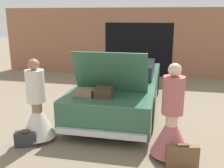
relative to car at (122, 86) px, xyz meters
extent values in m
plane|color=#7F705B|center=(0.00, -0.01, -0.58)|extent=(40.00, 40.00, 0.00)
cube|color=#9E664C|center=(0.00, 4.04, 0.82)|extent=(12.00, 0.12, 2.80)
cube|color=black|center=(0.00, 3.96, 0.52)|extent=(2.80, 0.02, 2.20)
cube|color=#336047|center=(0.00, -0.01, -0.07)|extent=(1.91, 4.76, 0.66)
cube|color=#1E2328|center=(0.00, 0.27, 0.46)|extent=(1.68, 1.52, 0.39)
cylinder|color=black|center=(-0.89, 1.47, -0.20)|extent=(0.18, 0.76, 0.76)
cylinder|color=black|center=(0.89, 1.47, -0.20)|extent=(0.18, 0.76, 0.76)
cylinder|color=black|center=(-0.89, -1.44, -0.20)|extent=(0.18, 0.76, 0.76)
cylinder|color=black|center=(0.89, -1.44, -0.20)|extent=(0.18, 0.76, 0.76)
cube|color=silver|center=(0.00, -2.43, -0.30)|extent=(1.82, 0.10, 0.12)
cube|color=#336047|center=(0.00, -1.51, 0.73)|extent=(1.63, 0.41, 0.93)
cube|color=#8C7259|center=(-0.50, -1.83, 0.33)|extent=(0.42, 0.35, 0.14)
cube|color=#473323|center=(-0.07, -1.83, 0.37)|extent=(0.37, 0.33, 0.21)
cylinder|color=#997051|center=(-1.33, -2.37, -0.17)|extent=(0.21, 0.21, 0.82)
cone|color=silver|center=(-1.33, -2.37, -0.13)|extent=(0.71, 0.71, 0.74)
cylinder|color=silver|center=(-1.33, -2.37, 0.57)|extent=(0.37, 0.37, 0.65)
sphere|color=#997051|center=(-1.33, -2.37, 1.01)|extent=(0.22, 0.22, 0.22)
cylinder|color=beige|center=(1.33, -2.52, -0.16)|extent=(0.21, 0.21, 0.84)
cone|color=#B25B60|center=(1.33, -2.52, -0.12)|extent=(0.71, 0.71, 0.76)
cylinder|color=#B25B60|center=(1.33, -2.52, 0.60)|extent=(0.38, 0.38, 0.67)
sphere|color=beige|center=(1.33, -2.52, 1.05)|extent=(0.23, 0.23, 0.23)
cube|color=#2D2D33|center=(-1.45, -2.68, -0.44)|extent=(0.46, 0.33, 0.29)
cube|color=#4C3823|center=(-1.45, -2.68, -0.27)|extent=(0.18, 0.16, 0.02)
cube|color=brown|center=(1.53, -2.84, -0.38)|extent=(0.56, 0.23, 0.41)
cube|color=#4C3823|center=(1.53, -2.84, -0.15)|extent=(0.20, 0.11, 0.02)
camera|label=1|loc=(1.19, -6.94, 1.94)|focal=42.00mm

